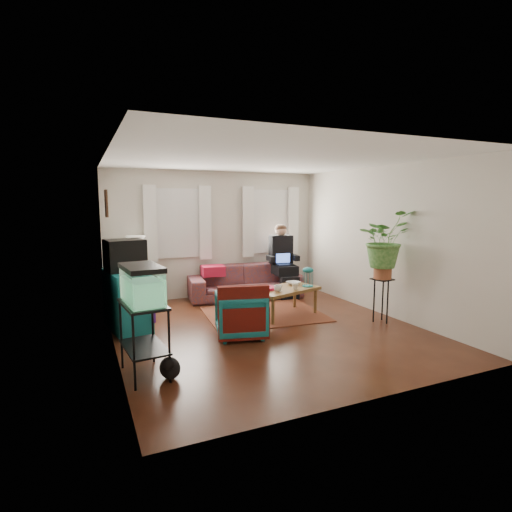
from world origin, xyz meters
name	(u,v)px	position (x,y,z in m)	size (l,w,h in m)	color
floor	(266,328)	(0.00, 0.00, 0.00)	(4.50, 5.00, 0.01)	#4F2B14
ceiling	(267,159)	(0.00, 0.00, 2.60)	(4.50, 5.00, 0.01)	white
wall_back	(216,234)	(0.00, 2.50, 1.30)	(4.50, 0.01, 2.60)	silver
wall_front	(378,272)	(0.00, -2.50, 1.30)	(4.50, 0.01, 2.60)	silver
wall_left	(111,254)	(-2.25, 0.00, 1.30)	(0.01, 5.00, 2.60)	silver
wall_right	(382,241)	(2.25, 0.00, 1.30)	(0.01, 5.00, 2.60)	silver
window_left	(178,223)	(-0.80, 2.48, 1.55)	(1.08, 0.04, 1.38)	white
window_right	(270,221)	(1.25, 2.48, 1.55)	(1.08, 0.04, 1.38)	white
curtains_left	(179,223)	(-0.80, 2.40, 1.55)	(1.36, 0.06, 1.50)	white
curtains_right	(271,222)	(1.25, 2.40, 1.55)	(1.36, 0.06, 1.50)	white
picture_frame	(107,203)	(-2.21, 0.85, 1.95)	(0.04, 0.32, 0.40)	#3D2616
area_rug	(264,314)	(0.30, 0.73, 0.01)	(2.00, 1.60, 0.01)	maroon
sofa	(245,276)	(0.47, 2.05, 0.45)	(2.31, 0.91, 0.90)	brown
seated_person	(283,263)	(1.30, 1.95, 0.69)	(0.58, 0.71, 1.37)	black
side_table	(138,287)	(-1.65, 2.27, 0.35)	(0.48, 0.48, 0.71)	#422F19
table_lamp	(136,253)	(-1.65, 2.27, 1.01)	(0.36, 0.36, 0.65)	white
dresser	(127,301)	(-1.99, 0.84, 0.46)	(0.51, 1.01, 0.91)	#125F6E
crt_tv	(125,255)	(-1.99, 0.94, 1.16)	(0.56, 0.51, 0.49)	black
aquarium_stand	(144,340)	(-2.00, -0.99, 0.42)	(0.42, 0.75, 0.84)	black
aquarium	(142,284)	(-2.00, -0.99, 1.07)	(0.38, 0.69, 0.44)	#7FD899
black_cat	(170,366)	(-1.76, -1.19, 0.15)	(0.23, 0.35, 0.30)	black
armchair	(241,312)	(-0.50, -0.16, 0.36)	(0.70, 0.66, 0.72)	#137075
serape_throw	(244,307)	(-0.56, -0.44, 0.51)	(0.73, 0.17, 0.60)	#9E0A0A
coffee_table	(285,302)	(0.59, 0.50, 0.25)	(1.19, 0.65, 0.49)	olive
cup_a	(278,288)	(0.36, 0.32, 0.55)	(0.13, 0.13, 0.11)	white
cup_b	(295,287)	(0.70, 0.33, 0.54)	(0.11, 0.11, 0.10)	beige
bowl	(293,283)	(0.87, 0.70, 0.52)	(0.23, 0.23, 0.06)	white
snack_tray	(265,288)	(0.23, 0.56, 0.51)	(0.37, 0.37, 0.04)	#B21414
birdcage	(308,277)	(1.03, 0.47, 0.67)	(0.20, 0.20, 0.35)	#115B6B
plant_stand	(381,300)	(1.88, -0.46, 0.37)	(0.31, 0.31, 0.73)	black
potted_plant	(384,248)	(1.88, -0.46, 1.23)	(0.83, 0.72, 0.93)	#599947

